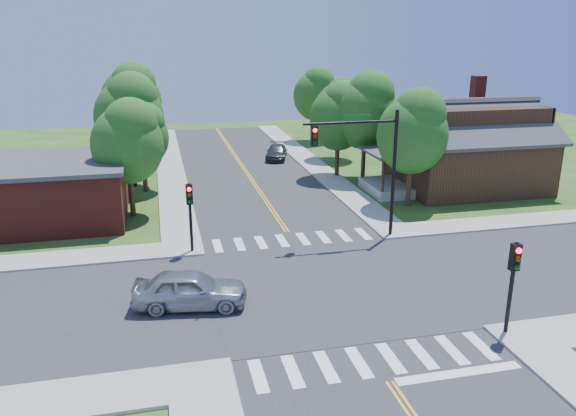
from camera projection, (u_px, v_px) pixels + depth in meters
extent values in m
plane|color=#264816|center=(324.00, 287.00, 25.67)|extent=(100.00, 100.00, 0.00)
cube|color=#2D2D30|center=(324.00, 287.00, 25.66)|extent=(10.00, 90.00, 0.04)
cube|color=#2D2D30|center=(324.00, 287.00, 25.66)|extent=(90.00, 10.00, 0.04)
cube|color=#2D2D30|center=(324.00, 287.00, 25.67)|extent=(10.20, 10.20, 0.06)
cube|color=#9E9B93|center=(309.00, 162.00, 50.19)|extent=(2.20, 40.00, 0.14)
cube|color=#9E9B93|center=(171.00, 169.00, 47.54)|extent=(2.20, 40.00, 0.14)
cube|color=white|center=(218.00, 246.00, 30.50)|extent=(0.45, 2.00, 0.01)
cube|color=white|center=(239.00, 244.00, 30.76)|extent=(0.45, 2.00, 0.01)
cube|color=white|center=(261.00, 242.00, 31.02)|extent=(0.45, 2.00, 0.01)
cube|color=white|center=(282.00, 241.00, 31.28)|extent=(0.45, 2.00, 0.01)
cube|color=white|center=(303.00, 239.00, 31.54)|extent=(0.45, 2.00, 0.01)
cube|color=white|center=(323.00, 237.00, 31.80)|extent=(0.45, 2.00, 0.01)
cube|color=white|center=(344.00, 235.00, 32.06)|extent=(0.45, 2.00, 0.01)
cube|color=white|center=(363.00, 234.00, 32.32)|extent=(0.45, 2.00, 0.01)
cube|color=white|center=(258.00, 376.00, 18.98)|extent=(0.45, 2.00, 0.01)
cube|color=white|center=(293.00, 371.00, 19.24)|extent=(0.45, 2.00, 0.01)
cube|color=white|center=(326.00, 367.00, 19.50)|extent=(0.45, 2.00, 0.01)
cube|color=white|center=(359.00, 362.00, 19.76)|extent=(0.45, 2.00, 0.01)
cube|color=white|center=(391.00, 358.00, 20.03)|extent=(0.45, 2.00, 0.01)
cube|color=white|center=(422.00, 354.00, 20.29)|extent=(0.45, 2.00, 0.01)
cube|color=white|center=(452.00, 350.00, 20.55)|extent=(0.45, 2.00, 0.01)
cube|color=white|center=(481.00, 346.00, 20.81)|extent=(0.45, 2.00, 0.01)
cube|color=yellow|center=(239.00, 162.00, 50.01)|extent=(0.10, 37.50, 0.01)
cube|color=yellow|center=(241.00, 162.00, 50.05)|extent=(0.10, 37.50, 0.01)
cube|color=white|center=(459.00, 374.00, 19.15)|extent=(4.60, 0.45, 0.09)
cylinder|color=black|center=(394.00, 175.00, 31.00)|extent=(0.20, 0.20, 7.20)
cylinder|color=black|center=(351.00, 123.00, 29.54)|extent=(5.20, 0.14, 0.14)
cube|color=#19591E|center=(359.00, 118.00, 29.50)|extent=(1.40, 0.04, 0.30)
cube|color=black|center=(314.00, 136.00, 29.29)|extent=(0.34, 0.28, 1.05)
sphere|color=#FF0C0C|center=(315.00, 130.00, 29.04)|extent=(0.22, 0.22, 0.22)
sphere|color=#3F2605|center=(315.00, 137.00, 29.13)|extent=(0.22, 0.22, 0.22)
sphere|color=#05330F|center=(315.00, 143.00, 29.23)|extent=(0.22, 0.22, 0.22)
cylinder|color=black|center=(511.00, 290.00, 21.11)|extent=(0.16, 0.16, 3.80)
cube|color=black|center=(515.00, 257.00, 20.71)|extent=(0.34, 0.28, 1.05)
sphere|color=#FF0C0C|center=(519.00, 251.00, 20.46)|extent=(0.22, 0.22, 0.22)
sphere|color=#3F2605|center=(518.00, 259.00, 20.56)|extent=(0.22, 0.22, 0.22)
sphere|color=#05330F|center=(517.00, 267.00, 20.65)|extent=(0.22, 0.22, 0.22)
cylinder|color=black|center=(191.00, 219.00, 29.08)|extent=(0.16, 0.16, 3.80)
cube|color=black|center=(189.00, 194.00, 28.68)|extent=(0.34, 0.28, 1.05)
sphere|color=#FF0C0C|center=(189.00, 189.00, 28.43)|extent=(0.22, 0.22, 0.22)
sphere|color=#3F2605|center=(189.00, 195.00, 28.52)|extent=(0.22, 0.22, 0.22)
sphere|color=#05330F|center=(190.00, 201.00, 28.62)|extent=(0.22, 0.22, 0.22)
cube|color=black|center=(466.00, 161.00, 41.56)|extent=(10.00, 8.00, 4.00)
cube|color=#9E9B93|center=(386.00, 188.00, 40.68)|extent=(2.60, 4.50, 0.70)
cylinder|color=black|center=(383.00, 179.00, 38.21)|extent=(0.18, 0.18, 2.50)
cylinder|color=black|center=(362.00, 166.00, 41.93)|extent=(0.18, 0.18, 2.50)
cube|color=#38383D|center=(388.00, 153.00, 39.90)|extent=(2.80, 4.80, 0.18)
cube|color=maroon|center=(474.00, 131.00, 44.88)|extent=(0.90, 0.90, 7.11)
cube|color=maroon|center=(40.00, 193.00, 34.31)|extent=(10.00, 8.00, 3.50)
cube|color=#38383D|center=(36.00, 163.00, 33.76)|extent=(10.40, 8.40, 0.25)
cylinder|color=#382314|center=(409.00, 185.00, 37.23)|extent=(0.34, 0.34, 2.94)
ellipsoid|color=#215619|center=(412.00, 135.00, 36.23)|extent=(4.63, 4.40, 5.10)
sphere|color=#215619|center=(419.00, 114.00, 35.69)|extent=(3.40, 3.40, 3.40)
cylinder|color=#382314|center=(363.00, 159.00, 44.07)|extent=(0.34, 0.34, 3.15)
ellipsoid|color=#215619|center=(365.00, 114.00, 42.99)|extent=(4.98, 4.73, 5.48)
sphere|color=#215619|center=(371.00, 94.00, 42.42)|extent=(3.65, 3.65, 3.65)
cylinder|color=#382314|center=(338.00, 144.00, 51.23)|extent=(0.34, 0.34, 2.75)
ellipsoid|color=#215619|center=(339.00, 110.00, 50.30)|extent=(4.34, 4.13, 4.78)
sphere|color=#215619|center=(343.00, 95.00, 49.79)|extent=(3.19, 3.19, 3.19)
cylinder|color=#382314|center=(315.00, 127.00, 59.53)|extent=(0.34, 0.34, 2.91)
ellipsoid|color=#215619|center=(315.00, 96.00, 58.54)|extent=(4.60, 4.37, 5.06)
sphere|color=#215619|center=(319.00, 83.00, 58.00)|extent=(3.37, 3.37, 3.37)
cylinder|color=#382314|center=(132.00, 194.00, 35.27)|extent=(0.34, 0.34, 2.78)
ellipsoid|color=#215619|center=(127.00, 145.00, 34.32)|extent=(4.39, 4.17, 4.83)
sphere|color=#215619|center=(131.00, 124.00, 33.81)|extent=(3.22, 3.22, 3.22)
cylinder|color=#382314|center=(133.00, 166.00, 41.93)|extent=(0.34, 0.34, 3.18)
ellipsoid|color=#215619|center=(129.00, 118.00, 40.85)|extent=(5.02, 4.77, 5.52)
sphere|color=#215619|center=(132.00, 97.00, 40.28)|extent=(3.68, 3.68, 3.68)
cylinder|color=#382314|center=(135.00, 145.00, 49.42)|extent=(0.34, 0.34, 3.28)
ellipsoid|color=#215619|center=(131.00, 102.00, 48.31)|extent=(5.18, 4.92, 5.70)
sphere|color=#215619|center=(133.00, 84.00, 47.72)|extent=(3.80, 3.80, 3.80)
cylinder|color=#382314|center=(141.00, 132.00, 57.87)|extent=(0.34, 0.34, 2.56)
ellipsoid|color=#215619|center=(139.00, 104.00, 57.00)|extent=(4.05, 3.85, 4.45)
sphere|color=#215619|center=(141.00, 92.00, 56.51)|extent=(2.97, 2.97, 2.97)
cylinder|color=#382314|center=(337.00, 159.00, 44.75)|extent=(0.34, 0.34, 2.85)
ellipsoid|color=#215619|center=(338.00, 119.00, 43.78)|extent=(4.51, 4.28, 4.96)
sphere|color=#215619|center=(343.00, 102.00, 43.25)|extent=(3.30, 3.30, 3.30)
cylinder|color=#382314|center=(145.00, 175.00, 40.75)|extent=(0.34, 0.34, 2.42)
ellipsoid|color=#215619|center=(142.00, 138.00, 39.93)|extent=(3.82, 3.63, 4.21)
sphere|color=#215619|center=(145.00, 122.00, 39.46)|extent=(2.80, 2.80, 2.80)
imported|color=#ADAFB4|center=(190.00, 290.00, 23.56)|extent=(3.49, 5.40, 1.62)
imported|color=#2F3234|center=(277.00, 153.00, 51.20)|extent=(4.16, 5.33, 1.26)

